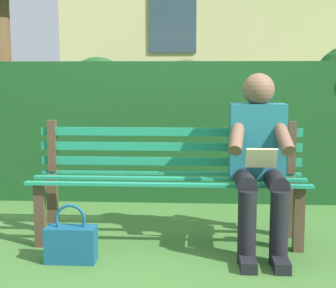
# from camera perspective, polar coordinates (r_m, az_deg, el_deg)

# --- Properties ---
(ground) EXTENTS (60.00, 60.00, 0.00)m
(ground) POSITION_cam_1_polar(r_m,az_deg,el_deg) (3.70, 0.09, -10.91)
(ground) COLOR #3D6B2D
(park_bench) EXTENTS (1.93, 0.46, 0.85)m
(park_bench) POSITION_cam_1_polar(r_m,az_deg,el_deg) (3.65, 0.15, -3.76)
(park_bench) COLOR #4C3828
(park_bench) RESTS_ON ground
(person_seated) EXTENTS (0.44, 0.73, 1.20)m
(person_seated) POSITION_cam_1_polar(r_m,az_deg,el_deg) (3.46, 10.20, -1.38)
(person_seated) COLOR #1E6672
(person_seated) RESTS_ON ground
(hedge_backdrop) EXTENTS (4.46, 0.88, 1.47)m
(hedge_backdrop) POSITION_cam_1_polar(r_m,az_deg,el_deg) (5.02, 5.02, 2.26)
(hedge_backdrop) COLOR #19471E
(hedge_backdrop) RESTS_ON ground
(handbag) EXTENTS (0.32, 0.15, 0.38)m
(handbag) POSITION_cam_1_polar(r_m,az_deg,el_deg) (3.34, -10.88, -10.86)
(handbag) COLOR navy
(handbag) RESTS_ON ground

